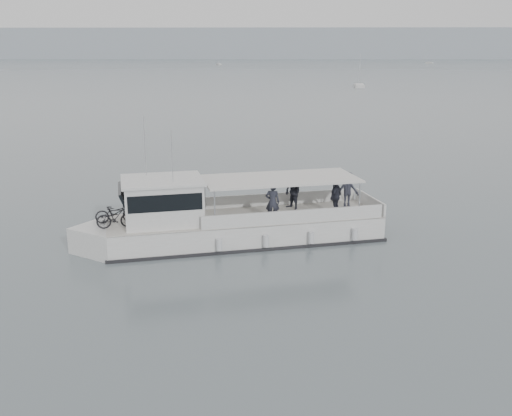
{
  "coord_description": "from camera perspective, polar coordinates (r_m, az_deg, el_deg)",
  "views": [
    {
      "loc": [
        -1.77,
        -26.52,
        8.82
      ],
      "look_at": [
        -2.32,
        -0.62,
        1.6
      ],
      "focal_mm": 40.0,
      "sensor_mm": 36.0,
      "label": 1
    }
  ],
  "objects": [
    {
      "name": "ground",
      "position": [
        28.0,
        4.78,
        -2.84
      ],
      "size": [
        1400.0,
        1400.0,
        0.0
      ],
      "primitive_type": "plane",
      "color": "slate",
      "rests_on": "ground"
    },
    {
      "name": "moored_fleet",
      "position": [
        258.53,
        -15.66,
        13.15
      ],
      "size": [
        379.68,
        337.02,
        10.85
      ],
      "color": "silver",
      "rests_on": "ground"
    },
    {
      "name": "tour_boat",
      "position": [
        26.84,
        -3.72,
        -1.38
      ],
      "size": [
        14.6,
        6.7,
        6.13
      ],
      "rotation": [
        0.0,
        0.0,
        0.25
      ],
      "color": "silver",
      "rests_on": "ground"
    },
    {
      "name": "headland",
      "position": [
        586.55,
        1.45,
        16.08
      ],
      "size": [
        1400.0,
        90.0,
        28.0
      ],
      "primitive_type": "cube",
      "color": "#939EA8",
      "rests_on": "ground"
    }
  ]
}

